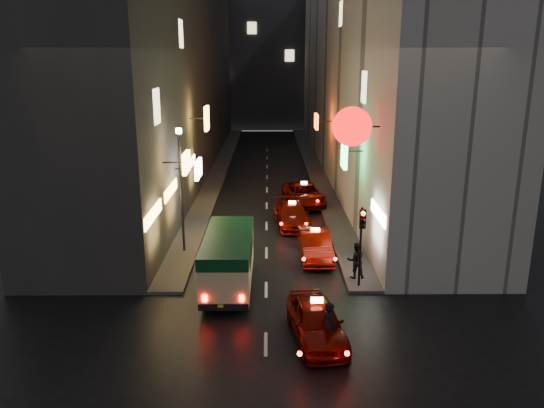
{
  "coord_description": "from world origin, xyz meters",
  "views": [
    {
      "loc": [
        0.09,
        -12.49,
        9.6
      ],
      "look_at": [
        0.29,
        13.0,
        2.59
      ],
      "focal_mm": 35.0,
      "sensor_mm": 36.0,
      "label": 1
    }
  ],
  "objects_px": {
    "minibus": "(228,255)",
    "lamp_post": "(181,182)",
    "pedestrian_crossing": "(330,324)",
    "taxi_near": "(317,318)",
    "traffic_light": "(362,230)"
  },
  "relations": [
    {
      "from": "minibus",
      "to": "pedestrian_crossing",
      "type": "relative_size",
      "value": 2.77
    },
    {
      "from": "minibus",
      "to": "lamp_post",
      "type": "relative_size",
      "value": 0.91
    },
    {
      "from": "taxi_near",
      "to": "traffic_light",
      "type": "bearing_deg",
      "value": 61.88
    },
    {
      "from": "traffic_light",
      "to": "minibus",
      "type": "bearing_deg",
      "value": 178.03
    },
    {
      "from": "minibus",
      "to": "taxi_near",
      "type": "bearing_deg",
      "value": -52.0
    },
    {
      "from": "taxi_near",
      "to": "traffic_light",
      "type": "height_order",
      "value": "traffic_light"
    },
    {
      "from": "taxi_near",
      "to": "traffic_light",
      "type": "distance_m",
      "value": 5.06
    },
    {
      "from": "traffic_light",
      "to": "pedestrian_crossing",
      "type": "bearing_deg",
      "value": -110.63
    },
    {
      "from": "pedestrian_crossing",
      "to": "lamp_post",
      "type": "height_order",
      "value": "lamp_post"
    },
    {
      "from": "traffic_light",
      "to": "lamp_post",
      "type": "bearing_deg",
      "value": 151.09
    },
    {
      "from": "pedestrian_crossing",
      "to": "lamp_post",
      "type": "xyz_separation_m",
      "value": [
        -6.35,
        9.45,
        2.7
      ]
    },
    {
      "from": "taxi_near",
      "to": "minibus",
      "type": "bearing_deg",
      "value": 128.0
    },
    {
      "from": "traffic_light",
      "to": "taxi_near",
      "type": "bearing_deg",
      "value": -118.12
    },
    {
      "from": "lamp_post",
      "to": "pedestrian_crossing",
      "type": "bearing_deg",
      "value": -56.11
    },
    {
      "from": "traffic_light",
      "to": "lamp_post",
      "type": "xyz_separation_m",
      "value": [
        -8.2,
        4.53,
        1.04
      ]
    }
  ]
}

